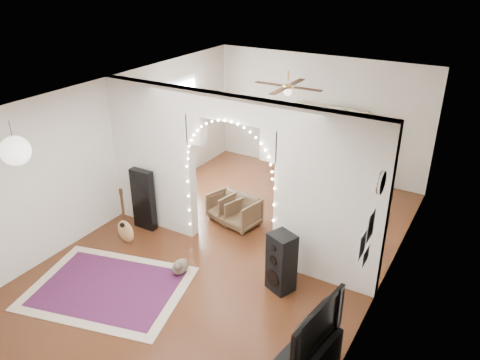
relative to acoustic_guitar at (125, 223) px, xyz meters
The scene contains 24 objects.
floor 1.93m from the acoustic_guitar, 25.44° to the left, with size 7.50×7.50×0.00m, color black.
ceiling 2.99m from the acoustic_guitar, 25.44° to the left, with size 5.00×7.50×0.02m, color white.
wall_back 4.97m from the acoustic_guitar, 69.44° to the left, with size 5.00×0.02×2.70m, color silver.
wall_front 3.53m from the acoustic_guitar, 59.76° to the right, with size 5.00×0.02×2.70m, color silver.
wall_left 1.49m from the acoustic_guitar, 134.09° to the left, with size 0.02×7.50×2.70m, color silver.
wall_right 4.40m from the acoustic_guitar, 10.94° to the left, with size 0.02×7.50×2.70m, color silver.
divider_wall 2.16m from the acoustic_guitar, 25.44° to the left, with size 5.00×0.20×2.70m.
fairy_lights 2.18m from the acoustic_guitar, 21.79° to the left, with size 1.64×0.04×1.60m, color #FFEABF, non-canonical shape.
window 2.94m from the acoustic_guitar, 106.18° to the left, with size 0.04×1.20×1.40m, color white.
wall_clock 4.53m from the acoustic_guitar, ahead, with size 0.31×0.31×0.03m, color white.
picture_frames 4.34m from the acoustic_guitar, ahead, with size 0.02×0.50×0.70m, color white, non-canonical shape.
paper_lantern 2.45m from the acoustic_guitar, 96.78° to the right, with size 0.40×0.40×0.40m, color white.
ceiling_fan 3.86m from the acoustic_guitar, 58.69° to the left, with size 1.10×1.10×0.30m, color #AE7C3A, non-canonical shape.
area_rug 1.35m from the acoustic_guitar, 59.63° to the right, with size 2.30×1.73×0.02m, color maroon.
guitar_case 0.60m from the acoustic_guitar, 93.94° to the left, with size 0.44×0.15×1.16m, color black.
acoustic_guitar is the anchor object (origin of this frame).
tabby_cat 1.42m from the acoustic_guitar, 10.72° to the right, with size 0.32×0.49×0.33m.
floor_speaker 2.92m from the acoustic_guitar, ahead, with size 0.46×0.44×0.95m.
tv 4.10m from the acoustic_guitar, 16.34° to the right, with size 1.07×0.14×0.62m, color black.
bookcase 4.80m from the acoustic_guitar, 64.58° to the left, with size 1.62×0.41×1.66m, color #BDAD89.
dining_table 4.88m from the acoustic_guitar, 58.64° to the left, with size 1.29×0.94×0.76m.
flower_vase 4.90m from the acoustic_guitar, 58.64° to the left, with size 0.18×0.18×0.19m, color silver.
dining_chair_left 2.10m from the acoustic_guitar, 45.75° to the left, with size 0.61×0.62×0.57m, color brown.
dining_chair_right 1.93m from the acoustic_guitar, 54.82° to the left, with size 0.58×0.59×0.54m, color brown.
Camera 1 is at (3.57, -5.86, 4.56)m, focal length 35.00 mm.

